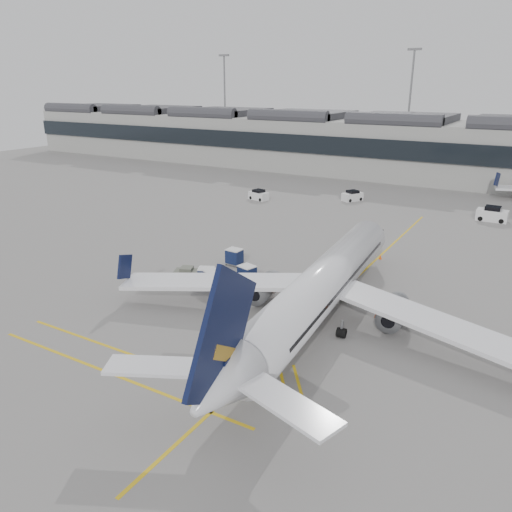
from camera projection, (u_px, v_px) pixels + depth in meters
The scene contains 18 objects.
ground at pixel (201, 301), 44.20m from camera, with size 220.00×220.00×0.00m, color gray.
terminal at pixel (413, 146), 100.67m from camera, with size 200.00×20.45×12.40m.
light_masts at pixel (425, 101), 110.17m from camera, with size 113.00×0.60×25.45m.
apron_markings at pixel (348, 285), 47.53m from camera, with size 0.25×60.00×0.01m, color gold.
airliner_main at pixel (320, 288), 39.36m from camera, with size 34.57×37.88×10.07m.
belt_loader at pixel (317, 293), 44.36m from camera, with size 4.77×2.84×1.89m.
baggage_cart_a at pixel (214, 279), 46.52m from camera, with size 2.00×1.81×1.75m.
baggage_cart_b at pixel (234, 256), 52.68m from camera, with size 1.73×1.46×1.74m.
baggage_cart_c at pixel (247, 274), 48.01m from camera, with size 1.92×1.72×1.70m.
baggage_cart_d at pixel (206, 276), 47.55m from camera, with size 1.98×1.85×1.66m.
ramp_agent_a at pixel (285, 286), 44.85m from camera, with size 0.74×0.48×2.02m, color orange.
ramp_agent_b at pixel (287, 294), 43.40m from camera, with size 0.88×0.69×1.82m, color #FF5D0D.
pushback_tug at pixel (187, 274), 48.66m from camera, with size 2.78×2.26×1.35m.
safety_cone_nose at pixel (380, 257), 54.60m from camera, with size 0.35×0.35×0.49m, color #F24C0A.
safety_cone_engine at pixel (377, 314), 40.98m from camera, with size 0.41×0.41×0.57m, color #F24C0A.
service_van_left at pixel (259, 195), 82.22m from camera, with size 3.60×2.41×1.70m.
service_van_mid at pixel (352, 196), 81.54m from camera, with size 3.10×3.72×1.71m.
service_van_right at pixel (492, 214), 69.53m from camera, with size 4.05×2.08×2.07m.
Camera 1 is at (24.80, -32.32, 18.28)m, focal length 35.00 mm.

